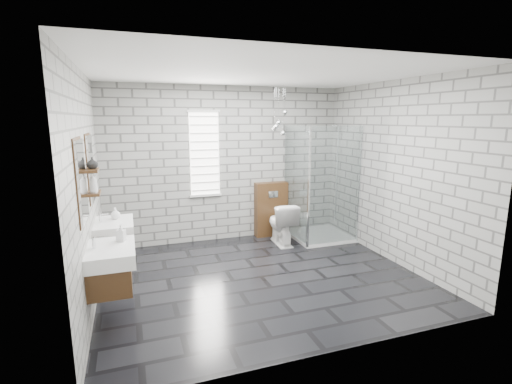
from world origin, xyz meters
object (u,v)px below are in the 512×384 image
vanity_right (111,229)px  cistern_panel (271,209)px  vanity_left (107,256)px  shower_enclosure (318,212)px  toilet (281,223)px

vanity_right → cistern_panel: bearing=25.2°
vanity_left → shower_enclosure: shower_enclosure is taller
vanity_left → cistern_panel: vanity_left is taller
cistern_panel → vanity_right: bearing=-154.8°
cistern_panel → toilet: cistern_panel is taller
vanity_right → cistern_panel: size_ratio=1.57×
vanity_left → cistern_panel: bearing=40.2°
vanity_left → cistern_panel: size_ratio=1.57×
vanity_right → shower_enclosure: (3.41, 0.76, -0.25)m
shower_enclosure → vanity_left: bearing=-152.5°
vanity_right → toilet: (2.71, 0.78, -0.39)m
vanity_left → shower_enclosure: 3.85m
shower_enclosure → toilet: (-0.70, 0.02, -0.14)m
vanity_left → vanity_right: size_ratio=1.00×
shower_enclosure → toilet: size_ratio=2.78×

